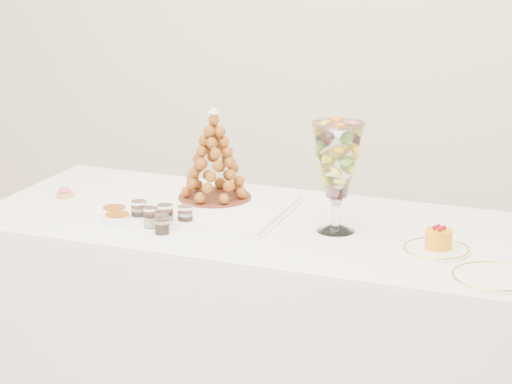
% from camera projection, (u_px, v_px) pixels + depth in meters
% --- Properties ---
extents(buffet_table, '(2.16, 0.95, 0.81)m').
position_uv_depth(buffet_table, '(276.00, 329.00, 3.59)').
color(buffet_table, white).
rests_on(buffet_table, ground).
extents(lace_tray, '(0.66, 0.50, 0.02)m').
position_uv_depth(lace_tray, '(198.00, 206.00, 3.63)').
color(lace_tray, white).
rests_on(lace_tray, buffet_table).
extents(macaron_vase, '(0.17, 0.17, 0.38)m').
position_uv_depth(macaron_vase, '(337.00, 161.00, 3.32)').
color(macaron_vase, white).
rests_on(macaron_vase, buffet_table).
extents(cake_plate, '(0.22, 0.22, 0.01)m').
position_uv_depth(cake_plate, '(436.00, 250.00, 3.19)').
color(cake_plate, white).
rests_on(cake_plate, buffet_table).
extents(spare_plate, '(0.25, 0.25, 0.01)m').
position_uv_depth(spare_plate, '(493.00, 278.00, 2.96)').
color(spare_plate, white).
rests_on(spare_plate, buffet_table).
extents(pink_tart, '(0.07, 0.07, 0.04)m').
position_uv_depth(pink_tart, '(65.00, 193.00, 3.76)').
color(pink_tart, tan).
rests_on(pink_tart, buffet_table).
extents(verrine_a, '(0.07, 0.07, 0.07)m').
position_uv_depth(verrine_a, '(139.00, 211.00, 3.48)').
color(verrine_a, white).
rests_on(verrine_a, buffet_table).
extents(verrine_b, '(0.06, 0.06, 0.08)m').
position_uv_depth(verrine_b, '(165.00, 215.00, 3.43)').
color(verrine_b, white).
rests_on(verrine_b, buffet_table).
extents(verrine_c, '(0.06, 0.06, 0.07)m').
position_uv_depth(verrine_c, '(185.00, 216.00, 3.43)').
color(verrine_c, white).
rests_on(verrine_c, buffet_table).
extents(verrine_d, '(0.06, 0.06, 0.07)m').
position_uv_depth(verrine_d, '(151.00, 217.00, 3.42)').
color(verrine_d, white).
rests_on(verrine_d, buffet_table).
extents(verrine_e, '(0.06, 0.06, 0.07)m').
position_uv_depth(verrine_e, '(162.00, 224.00, 3.36)').
color(verrine_e, white).
rests_on(verrine_e, buffet_table).
extents(ramekin_back, '(0.09, 0.09, 0.03)m').
position_uv_depth(ramekin_back, '(114.00, 212.00, 3.55)').
color(ramekin_back, white).
rests_on(ramekin_back, buffet_table).
extents(ramekin_front, '(0.09, 0.09, 0.03)m').
position_uv_depth(ramekin_front, '(117.00, 219.00, 3.47)').
color(ramekin_front, white).
rests_on(ramekin_front, buffet_table).
extents(croquembouche, '(0.27, 0.27, 0.34)m').
position_uv_depth(croquembouche, '(214.00, 155.00, 3.64)').
color(croquembouche, '#5F2A18').
rests_on(croquembouche, lace_tray).
extents(mousse_cake, '(0.09, 0.09, 0.08)m').
position_uv_depth(mousse_cake, '(439.00, 238.00, 3.19)').
color(mousse_cake, orange).
rests_on(mousse_cake, cake_plate).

